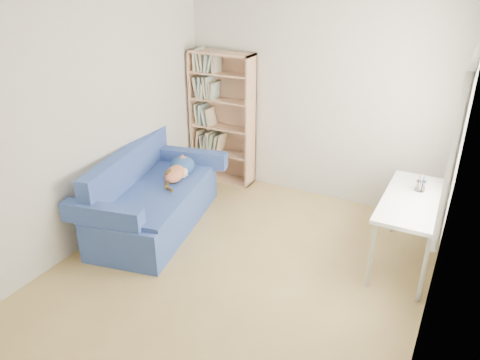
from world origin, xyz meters
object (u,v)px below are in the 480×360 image
at_px(desk, 413,205).
at_px(pen_cup, 421,185).
at_px(sofa, 153,199).
at_px(bookshelf, 222,124).

relative_size(desk, pen_cup, 7.00).
height_order(sofa, pen_cup, pen_cup).
bearing_deg(sofa, pen_cup, 3.94).
bearing_deg(bookshelf, pen_cup, -14.97).
bearing_deg(pen_cup, desk, -96.03).
bearing_deg(bookshelf, desk, -19.14).
bearing_deg(desk, pen_cup, 83.97).
bearing_deg(pen_cup, sofa, -164.40).
bearing_deg(sofa, bookshelf, 75.29).
xyz_separation_m(sofa, desk, (2.78, 0.57, 0.34)).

